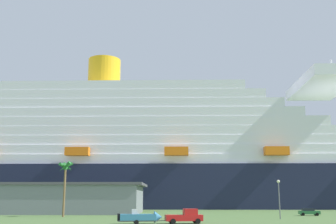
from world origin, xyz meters
TOP-DOWN VIEW (x-y plane):
  - ground_plane at (0.00, 30.00)m, footprint 600.00×600.00m
  - cruise_ship at (5.18, 70.48)m, footprint 230.90×44.62m
  - terminal_building at (-33.43, 21.31)m, footprint 62.43×23.82m
  - pickup_truck at (5.48, -20.95)m, footprint 5.82×2.86m
  - small_boat_on_trailer at (-0.98, -21.81)m, footprint 7.43×2.70m
  - palm_tree at (-18.27, 1.38)m, footprint 3.19×3.31m
  - street_lamp at (23.57, -7.96)m, footprint 0.56×0.56m
  - parked_car_green_wagon at (34.06, 6.75)m, footprint 4.67×2.70m

SIDE VIEW (x-z plane):
  - ground_plane at x=0.00m, z-range 0.00..0.00m
  - parked_car_green_wagon at x=34.06m, z-range 0.04..1.62m
  - small_boat_on_trailer at x=-0.98m, z-range -0.11..2.04m
  - pickup_truck at x=5.48m, z-range -0.06..2.14m
  - terminal_building at x=-33.43m, z-range 0.02..7.37m
  - street_lamp at x=23.57m, z-range 1.15..8.25m
  - palm_tree at x=-18.27m, z-range 3.70..15.01m
  - cruise_ship at x=5.18m, z-range -14.79..50.62m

